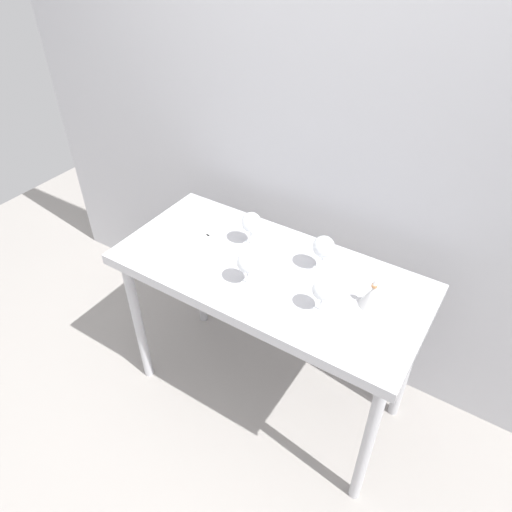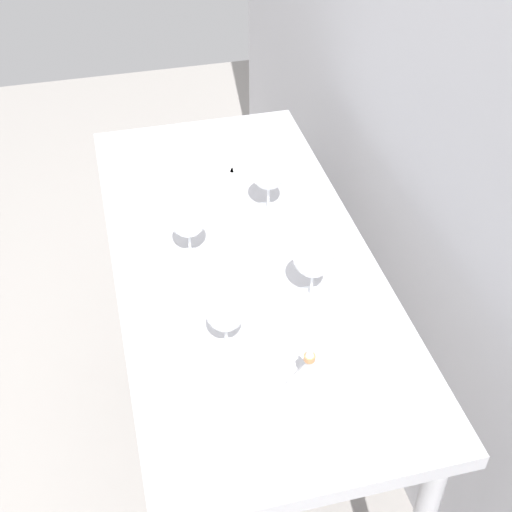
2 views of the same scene
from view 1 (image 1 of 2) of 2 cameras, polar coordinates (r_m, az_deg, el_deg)
ground_plane at (r=2.76m, az=1.27°, el=-16.00°), size 6.00×6.00×0.00m
back_wall at (r=2.24m, az=8.50°, el=13.22°), size 3.80×0.04×2.60m
steel_counter at (r=2.16m, az=1.48°, el=-3.78°), size 1.40×0.65×0.90m
wine_glass_near_center at (r=1.94m, az=-1.03°, el=-0.85°), size 0.09×0.09×0.16m
wine_glass_far_left at (r=2.16m, az=-0.59°, el=3.99°), size 0.09×0.09×0.17m
wine_glass_far_right at (r=2.03m, az=8.14°, el=1.02°), size 0.10×0.10×0.17m
wine_glass_near_right at (r=1.84m, az=8.03°, el=-4.15°), size 0.08×0.08×0.15m
tasting_sheet_upper at (r=2.19m, az=-6.50°, el=0.33°), size 0.21×0.27×0.00m
tasting_sheet_lower at (r=2.38m, az=-4.23°, el=4.06°), size 0.23×0.26×0.00m
decanter_funnel at (r=1.94m, az=13.86°, el=-4.69°), size 0.10×0.10×0.14m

